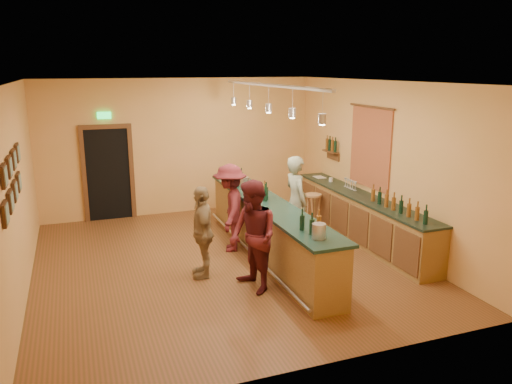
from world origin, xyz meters
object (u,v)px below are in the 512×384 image
object	(u,v)px
tasting_bar	(268,225)
customer_a	(253,237)
bartender	(296,201)
customer_b	(202,232)
back_counter	(361,217)
customer_c	(230,208)
bar_stool	(313,200)

from	to	relation	value
tasting_bar	customer_a	xyz separation A→B (m)	(-0.75, -1.27, 0.28)
bartender	customer_b	xyz separation A→B (m)	(-2.09, -0.82, -0.12)
customer_a	customer_b	world-z (taller)	customer_a
customer_a	customer_b	size ratio (longest dim) A/B	1.13
back_counter	customer_a	world-z (taller)	customer_a
customer_a	customer_b	xyz separation A→B (m)	(-0.60, 0.82, -0.11)
customer_b	customer_c	world-z (taller)	customer_c
tasting_bar	bar_stool	bearing A→B (deg)	39.59
customer_b	bar_stool	world-z (taller)	customer_b
back_counter	tasting_bar	xyz separation A→B (m)	(-2.11, -0.18, 0.12)
tasting_bar	customer_c	world-z (taller)	customer_c
customer_b	bartender	bearing A→B (deg)	121.66
back_counter	bar_stool	distance (m)	1.25
tasting_bar	customer_b	bearing A→B (deg)	-161.34
tasting_bar	customer_c	xyz separation A→B (m)	(-0.55, 0.57, 0.24)
customer_a	bar_stool	world-z (taller)	customer_a
back_counter	bar_stool	world-z (taller)	back_counter
tasting_bar	customer_b	xyz separation A→B (m)	(-1.35, -0.46, 0.17)
customer_b	customer_c	bearing A→B (deg)	152.06
back_counter	bartender	bearing A→B (deg)	172.31
customer_b	customer_c	size ratio (longest dim) A/B	0.93
tasting_bar	bartender	distance (m)	0.87
customer_c	customer_a	bearing A→B (deg)	13.34
customer_a	customer_c	bearing A→B (deg)	163.91
customer_b	customer_a	bearing A→B (deg)	46.52
customer_c	bar_stool	world-z (taller)	customer_c
tasting_bar	customer_a	distance (m)	1.50
customer_c	back_counter	bearing A→B (deg)	101.30
customer_b	customer_c	xyz separation A→B (m)	(0.81, 1.03, 0.06)
bar_stool	back_counter	bearing A→B (deg)	-65.14
customer_c	bar_stool	bearing A→B (deg)	128.78
tasting_bar	bar_stool	xyz separation A→B (m)	(1.59, 1.31, -0.01)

